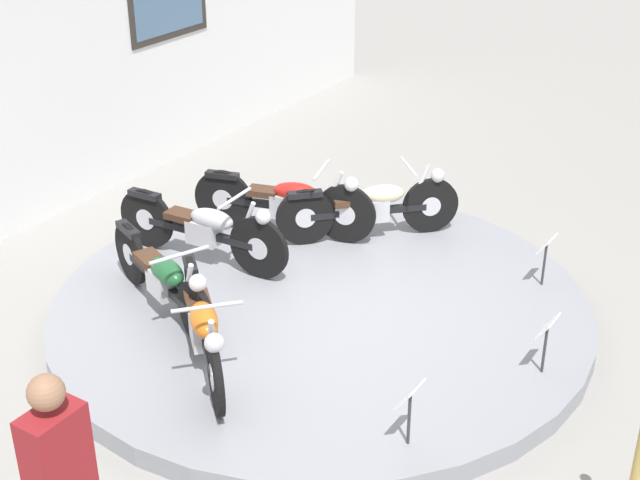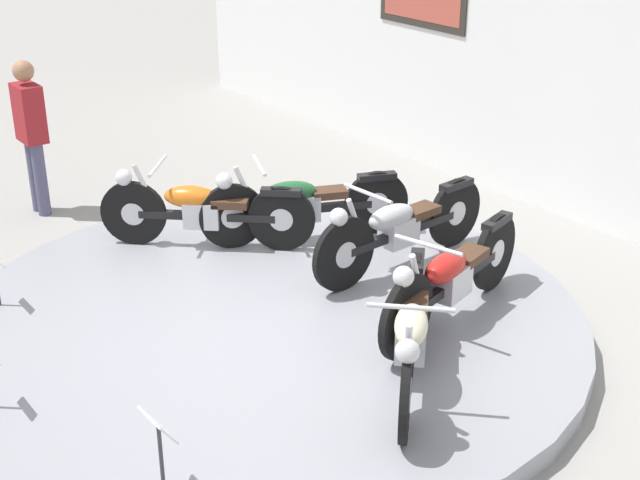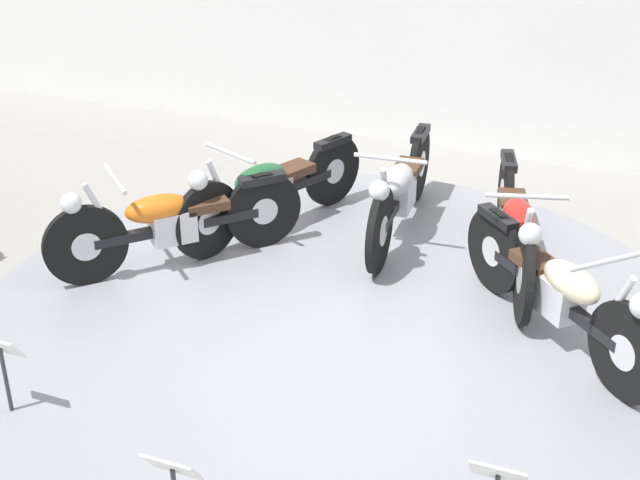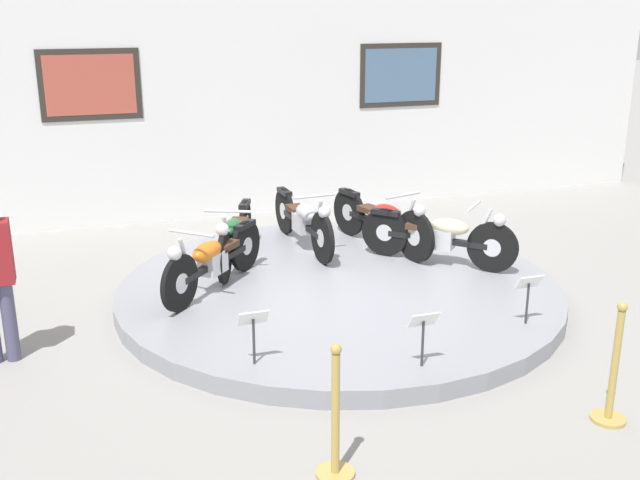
# 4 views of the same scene
# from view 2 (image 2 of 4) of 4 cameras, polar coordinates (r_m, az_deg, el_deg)

# --- Properties ---
(ground_plane) EXTENTS (60.00, 60.00, 0.00)m
(ground_plane) POSITION_cam_2_polar(r_m,az_deg,el_deg) (7.09, -3.37, -5.90)
(ground_plane) COLOR gray
(display_platform) EXTENTS (4.97, 4.97, 0.18)m
(display_platform) POSITION_cam_2_polar(r_m,az_deg,el_deg) (7.04, -3.39, -5.27)
(display_platform) COLOR gray
(display_platform) RESTS_ON ground_plane
(back_wall) EXTENTS (14.00, 0.22, 3.82)m
(back_wall) POSITION_cam_2_polar(r_m,az_deg,el_deg) (9.03, 17.77, 12.61)
(back_wall) COLOR white
(back_wall) RESTS_ON ground_plane
(motorcycle_orange) EXTENTS (1.36, 1.47, 0.78)m
(motorcycle_orange) POSITION_cam_2_polar(r_m,az_deg,el_deg) (8.03, -7.58, 2.01)
(motorcycle_orange) COLOR black
(motorcycle_orange) RESTS_ON display_platform
(motorcycle_green) EXTENTS (0.82, 1.82, 0.78)m
(motorcycle_green) POSITION_cam_2_polar(r_m,az_deg,el_deg) (8.09, -1.23, 2.41)
(motorcycle_green) COLOR black
(motorcycle_green) RESTS_ON display_platform
(motorcycle_silver) EXTENTS (0.54, 1.98, 0.79)m
(motorcycle_silver) POSITION_cam_2_polar(r_m,az_deg,el_deg) (7.58, 5.08, 0.88)
(motorcycle_silver) COLOR black
(motorcycle_silver) RESTS_ON display_platform
(motorcycle_red) EXTENTS (0.68, 1.93, 0.80)m
(motorcycle_red) POSITION_cam_2_polar(r_m,az_deg,el_deg) (6.75, 8.40, -2.32)
(motorcycle_red) COLOR black
(motorcycle_red) RESTS_ON display_platform
(motorcycle_cream) EXTENTS (1.42, 1.43, 0.78)m
(motorcycle_cream) POSITION_cam_2_polar(r_m,az_deg,el_deg) (6.00, 5.86, -5.92)
(motorcycle_cream) COLOR black
(motorcycle_cream) RESTS_ON display_platform
(info_placard_front_right) EXTENTS (0.26, 0.11, 0.51)m
(info_placard_front_right) POSITION_cam_2_polar(r_m,az_deg,el_deg) (5.11, -10.26, -12.19)
(info_placard_front_right) COLOR #333338
(info_placard_front_right) RESTS_ON display_platform
(visitor_standing) EXTENTS (0.36, 0.22, 1.60)m
(visitor_standing) POSITION_cam_2_polar(r_m,az_deg,el_deg) (9.49, -18.00, 6.74)
(visitor_standing) COLOR #4C4C6B
(visitor_standing) RESTS_ON ground_plane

